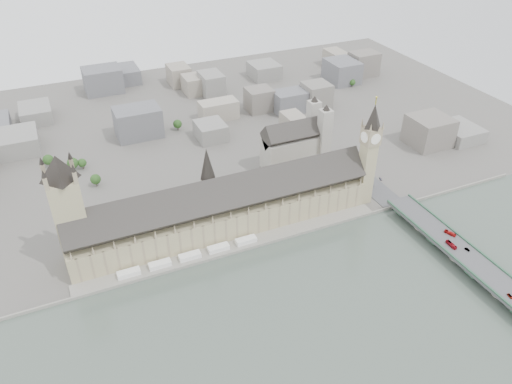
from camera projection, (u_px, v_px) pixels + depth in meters
name	position (u px, v px, depth m)	size (l,w,h in m)	color
ground	(232.00, 242.00, 429.02)	(900.00, 900.00, 0.00)	#595651
embankment_wall	(239.00, 251.00, 416.77)	(600.00, 1.50, 3.00)	gray
river_terrace	(235.00, 246.00, 422.75)	(270.00, 15.00, 2.00)	gray
terrace_tents	(190.00, 256.00, 407.96)	(118.00, 7.00, 4.00)	white
palace_of_westminster	(223.00, 209.00, 431.44)	(265.00, 40.73, 55.44)	tan
elizabeth_tower	(369.00, 148.00, 449.55)	(17.00, 17.00, 107.50)	tan
victoria_tower	(68.00, 207.00, 377.03)	(30.00, 30.00, 100.00)	tan
central_tower	(208.00, 173.00, 413.36)	(13.00, 13.00, 48.00)	gray
westminster_bridge	(452.00, 248.00, 414.29)	(25.00, 325.00, 10.25)	#474749
bridge_parapets	(495.00, 277.00, 377.26)	(25.00, 235.00, 1.15)	#305840
westminster_abbey	(296.00, 144.00, 524.90)	(68.00, 36.00, 64.00)	gray
city_skyline_inland	(157.00, 113.00, 604.97)	(720.00, 360.00, 38.00)	gray
park_trees	(198.00, 201.00, 467.15)	(110.00, 30.00, 15.00)	#204518
red_bus_north	(451.00, 245.00, 408.01)	(2.57, 10.99, 3.06)	#A3121D
red_bus_south	(450.00, 233.00, 420.75)	(2.35, 10.06, 2.80)	#B51716
car_silver	(467.00, 249.00, 404.17)	(1.56, 4.49, 1.48)	gray
car_grey	(510.00, 296.00, 360.87)	(2.35, 5.10, 1.42)	gray
car_approach	(381.00, 179.00, 493.63)	(2.13, 5.25, 1.52)	gray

